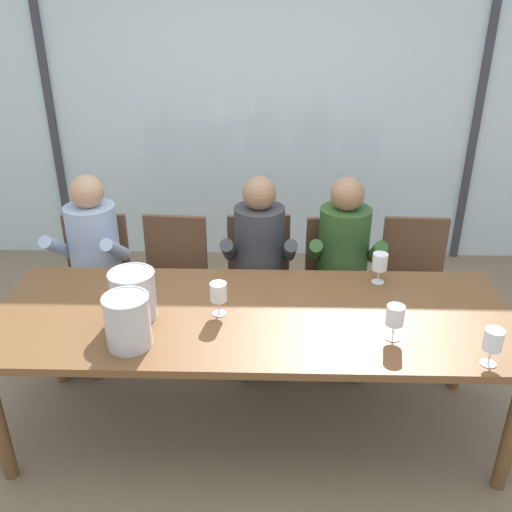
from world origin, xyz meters
The scene contains 20 objects.
ground centered at (0.00, 1.00, 0.00)m, with size 14.00×14.00×0.00m, color #847056.
window_glass_panel centered at (0.00, 2.27, 1.30)m, with size 7.83×0.03×2.60m, color silver.
window_mullion_left centered at (-1.76, 2.25, 1.30)m, with size 0.06×0.06×2.60m, color #38383D.
window_mullion_right centered at (1.76, 2.25, 1.30)m, with size 0.06×0.06×2.60m, color #38383D.
hillside_vineyard centered at (0.00, 6.60, 0.89)m, with size 13.83×2.40×1.78m, color #477A38.
dining_table centered at (0.00, 0.00, 0.68)m, with size 2.63×0.96×0.74m.
chair_near_curtain centered at (-1.09, 0.88, 0.51)m, with size 0.47×0.47×0.87m.
chair_left_of_center centered at (-0.56, 0.87, 0.51)m, with size 0.48×0.48×0.87m.
chair_center centered at (0.01, 0.89, 0.51)m, with size 0.47×0.47×0.87m.
chair_right_of_center centered at (0.53, 0.88, 0.51)m, with size 0.48×0.48×0.87m.
chair_near_window_right centered at (1.03, 0.88, 0.51)m, with size 0.46×0.46×0.87m.
person_pale_blue_shirt centered at (-1.06, 0.75, 0.68)m, with size 0.49×0.63×1.19m.
person_charcoal_jacket centered at (0.01, 0.75, 0.68)m, with size 0.46×0.61×1.19m.
person_olive_shirt centered at (0.54, 0.75, 0.68)m, with size 0.47×0.62×1.19m.
ice_bucket_primary centered at (-0.59, -0.04, 0.87)m, with size 0.23×0.23×0.25m.
ice_bucket_secondary centered at (-0.56, -0.29, 0.87)m, with size 0.21×0.21×0.25m.
wine_glass_by_left_taster centered at (1.03, -0.39, 0.86)m, with size 0.08×0.08×0.17m.
wine_glass_near_bucket centered at (0.68, 0.35, 0.86)m, with size 0.08×0.08×0.17m.
wine_glass_center_pour centered at (0.65, -0.20, 0.86)m, with size 0.08×0.08×0.17m.
wine_glass_by_right_taster centered at (-0.18, -0.01, 0.87)m, with size 0.08×0.08×0.17m.
Camera 1 is at (0.07, -2.37, 2.22)m, focal length 38.81 mm.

